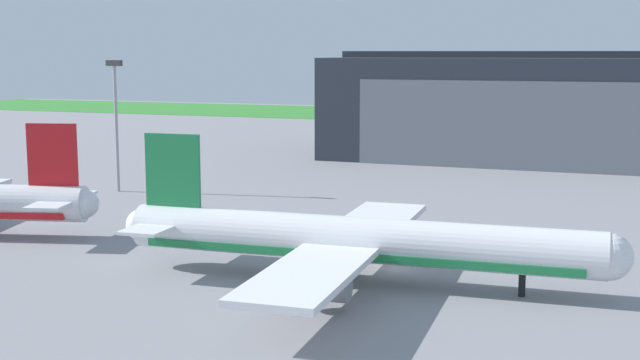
{
  "coord_description": "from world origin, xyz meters",
  "views": [
    {
      "loc": [
        20.05,
        -72.02,
        19.27
      ],
      "look_at": [
        -13.61,
        17.31,
        4.86
      ],
      "focal_mm": 47.64,
      "sensor_mm": 36.0,
      "label": 1
    }
  ],
  "objects": [
    {
      "name": "maintenance_hangar",
      "position": [
        1.58,
        88.59,
        9.28
      ],
      "size": [
        71.44,
        39.54,
        19.48
      ],
      "color": "#232833",
      "rests_on": "ground_plane"
    },
    {
      "name": "grass_field_strip",
      "position": [
        0.0,
        185.37,
        0.04
      ],
      "size": [
        440.0,
        56.0,
        0.08
      ],
      "primitive_type": "cube",
      "color": "#358732",
      "rests_on": "ground_plane"
    },
    {
      "name": "ground_plane",
      "position": [
        0.0,
        0.0,
        0.0
      ],
      "size": [
        440.0,
        440.0,
        0.0
      ],
      "primitive_type": "plane",
      "color": "gray"
    },
    {
      "name": "apron_light_mast",
      "position": [
        -47.64,
        27.62,
        10.71
      ],
      "size": [
        2.4,
        0.5,
        18.19
      ],
      "color": "#99999E",
      "rests_on": "ground_plane"
    },
    {
      "name": "airliner_near_left",
      "position": [
        -1.71,
        -5.86,
        3.56
      ],
      "size": [
        43.55,
        38.31,
        12.14
      ],
      "color": "white",
      "rests_on": "ground_plane"
    }
  ]
}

